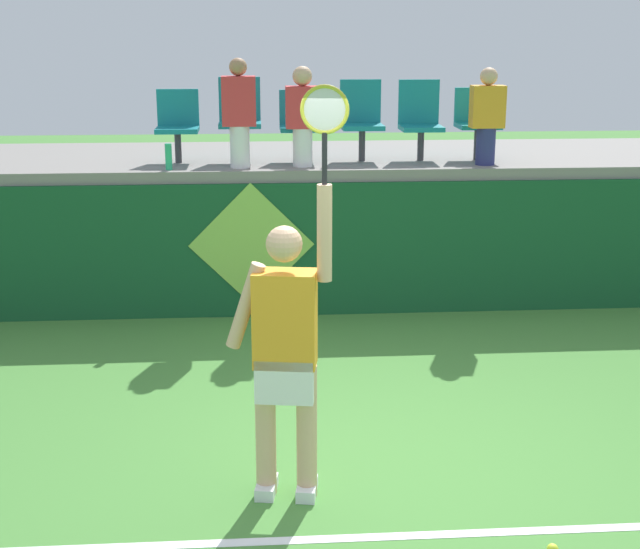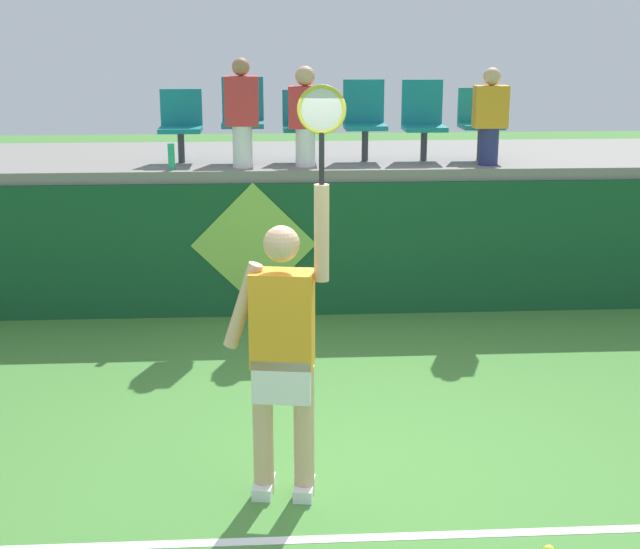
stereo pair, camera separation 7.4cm
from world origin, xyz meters
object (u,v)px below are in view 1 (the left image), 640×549
stadium_chair_5 (477,120)px  spectator_0 (487,115)px  stadium_chair_1 (240,116)px  stadium_chair_3 (361,117)px  tennis_ball (553,549)px  stadium_chair_0 (178,123)px  spectator_2 (302,115)px  tennis_player (286,348)px  stadium_chair_4 (420,118)px  water_bottle (169,157)px  stadium_chair_2 (300,122)px  spectator_1 (239,112)px

stadium_chair_5 → spectator_0: bearing=-90.0°
stadium_chair_1 → stadium_chair_3: 1.29m
tennis_ball → stadium_chair_5: 5.65m
stadium_chair_0 → spectator_2: (1.29, -0.41, 0.11)m
tennis_ball → spectator_2: (-1.15, 4.87, 1.99)m
tennis_player → stadium_chair_3: (0.97, 4.48, 0.97)m
stadium_chair_4 → stadium_chair_1: bearing=-179.9°
stadium_chair_4 → spectator_0: (0.61, -0.45, 0.07)m
water_bottle → stadium_chair_1: (0.71, 0.56, 0.35)m
tennis_player → water_bottle: tennis_player is taller
stadium_chair_0 → stadium_chair_2: stadium_chair_0 is taller
spectator_0 → spectator_2: size_ratio=0.98×
water_bottle → stadium_chair_0: size_ratio=0.35×
stadium_chair_1 → stadium_chair_0: bearing=-179.4°
stadium_chair_0 → spectator_0: size_ratio=0.76×
stadium_chair_3 → stadium_chair_2: bearing=-179.1°
stadium_chair_5 → spectator_0: 0.44m
spectator_1 → tennis_ball: bearing=-69.7°
water_bottle → spectator_1: 0.84m
tennis_ball → stadium_chair_1: stadium_chair_1 is taller
stadium_chair_0 → spectator_1: 0.81m
tennis_player → spectator_2: size_ratio=2.55×
stadium_chair_1 → stadium_chair_3: size_ratio=1.04×
stadium_chair_0 → spectator_2: bearing=-17.6°
stadium_chair_1 → spectator_0: size_ratio=0.88×
stadium_chair_2 → stadium_chair_4: size_ratio=0.88×
tennis_player → tennis_ball: size_ratio=39.02×
stadium_chair_2 → spectator_1: (-0.64, -0.45, 0.15)m
water_bottle → spectator_0: spectator_0 is taller
stadium_chair_3 → spectator_0: bearing=-19.6°
tennis_ball → stadium_chair_0: 6.11m
tennis_player → stadium_chair_1: tennis_player is taller
stadium_chair_1 → spectator_0: (2.54, -0.44, 0.03)m
spectator_0 → spectator_1: 2.54m
spectator_0 → spectator_1: spectator_1 is taller
stadium_chair_0 → stadium_chair_4: stadium_chair_4 is taller
tennis_ball → stadium_chair_0: (-2.44, 5.28, 1.88)m
water_bottle → stadium_chair_2: size_ratio=0.35×
spectator_2 → spectator_1: bearing=-176.5°
tennis_player → stadium_chair_3: 4.69m
stadium_chair_0 → stadium_chair_5: size_ratio=1.00×
stadium_chair_0 → stadium_chair_5: 3.19m
stadium_chair_3 → spectator_0: size_ratio=0.85×
tennis_player → tennis_ball: tennis_player is taller
stadium_chair_3 → spectator_0: spectator_0 is taller
stadium_chair_0 → tennis_player: bearing=-77.8°
spectator_0 → spectator_1: bearing=-179.7°
water_bottle → stadium_chair_3: (2.00, 0.56, 0.32)m
stadium_chair_2 → spectator_1: 0.80m
stadium_chair_2 → stadium_chair_3: bearing=0.9°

